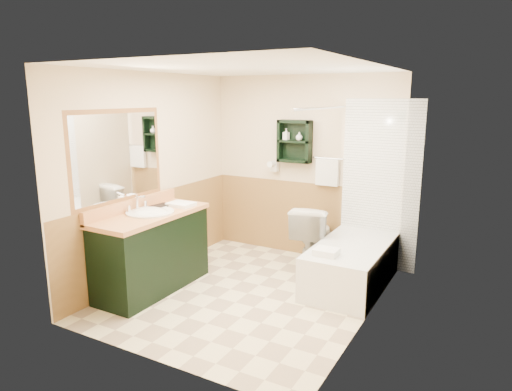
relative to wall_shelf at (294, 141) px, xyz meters
The scene contains 25 objects.
floor 2.09m from the wall_shelf, 85.93° to the right, with size 3.00×3.00×0.00m, color beige.
back_wall 0.38m from the wall_shelf, 48.99° to the left, with size 2.60×0.04×2.40m, color #F9E4C2.
left_wall 1.89m from the wall_shelf, 130.97° to the right, with size 0.04×3.00×2.40m, color #F9E4C2.
right_wall 2.03m from the wall_shelf, 44.70° to the right, with size 0.04×3.00×2.40m, color #F9E4C2.
ceiling 1.66m from the wall_shelf, 85.93° to the right, with size 2.60×3.00×0.04m, color white.
wainscot_left 2.12m from the wall_shelf, 130.14° to the right, with size 2.98×2.98×1.00m, color #AE8146, non-canonical shape.
wainscot_back 1.06m from the wall_shelf, 38.66° to the left, with size 2.58×2.58×1.00m, color #AE8146, non-canonical shape.
mirror_frame 2.28m from the wall_shelf, 120.90° to the right, with size 1.30×1.30×1.00m, color brown, non-canonical shape.
mirror_glass 2.28m from the wall_shelf, 120.79° to the right, with size 1.20×1.20×0.90m, color white, non-canonical shape.
tile_right 1.61m from the wall_shelf, 25.39° to the right, with size 1.50×1.50×2.10m, color white, non-canonical shape.
tile_back 1.23m from the wall_shelf, ahead, with size 0.95×0.95×2.10m, color white, non-canonical shape.
tile_accent 1.56m from the wall_shelf, 25.55° to the right, with size 1.50×1.50×0.10m, color #164E2E, non-canonical shape.
wall_shelf is the anchor object (origin of this frame).
hair_dryer 0.46m from the wall_shelf, behind, with size 0.10×0.24×0.18m, color white, non-canonical shape.
towel_bar 0.49m from the wall_shelf, ahead, with size 0.40×0.06×0.40m, color white, non-canonical shape.
curtain_rod 1.01m from the wall_shelf, 46.11° to the right, with size 0.03×0.03×1.60m, color silver.
shower_curtain 0.89m from the wall_shelf, 37.30° to the right, with size 1.05×1.05×1.70m, color #C6B996, non-canonical shape.
vanity 2.30m from the wall_shelf, 116.39° to the right, with size 0.59×1.39×0.88m, color black.
bathtub 1.77m from the wall_shelf, 31.10° to the right, with size 0.74×1.50×0.49m, color silver.
toilet 1.25m from the wall_shelf, 35.06° to the right, with size 0.45×0.81×0.79m, color silver.
counter_towel 1.73m from the wall_shelf, 119.76° to the right, with size 0.29×0.23×0.04m, color white.
vanity_book 1.94m from the wall_shelf, 124.85° to the right, with size 0.17×0.02×0.23m, color black.
tub_towel 1.76m from the wall_shelf, 51.54° to the right, with size 0.24×0.20×0.07m, color white.
soap_bottle_a 0.13m from the wall_shelf, behind, with size 0.07×0.15×0.07m, color silver.
soap_bottle_b 0.09m from the wall_shelf, ahead, with size 0.09×0.11×0.09m, color silver.
Camera 1 is at (2.35, -4.05, 2.13)m, focal length 32.00 mm.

